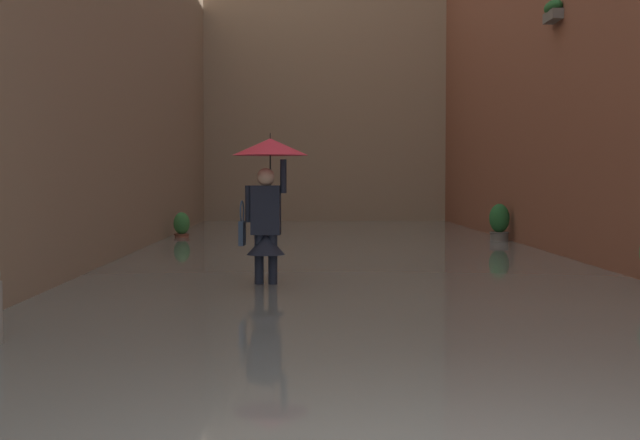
# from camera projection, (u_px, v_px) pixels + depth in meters

# --- Properties ---
(ground_plane) EXTENTS (64.50, 64.50, 0.00)m
(ground_plane) POSITION_uv_depth(u_px,v_px,m) (342.00, 265.00, 17.07)
(ground_plane) COLOR slate
(flood_water) EXTENTS (8.54, 31.80, 0.21)m
(flood_water) POSITION_uv_depth(u_px,v_px,m) (342.00, 259.00, 17.07)
(flood_water) COLOR slate
(flood_water) RESTS_ON ground_plane
(building_facade_far) EXTENTS (11.34, 1.80, 10.42)m
(building_facade_far) POSITION_uv_depth(u_px,v_px,m) (324.00, 67.00, 30.62)
(building_facade_far) COLOR gray
(building_facade_far) RESTS_ON ground_plane
(person_wading) EXTENTS (0.99, 0.99, 2.18)m
(person_wading) POSITION_uv_depth(u_px,v_px,m) (268.00, 184.00, 12.14)
(person_wading) COLOR black
(person_wading) RESTS_ON ground_plane
(potted_plant_mid_left) EXTENTS (0.44, 0.44, 1.03)m
(potted_plant_mid_left) POSITION_uv_depth(u_px,v_px,m) (499.00, 226.00, 20.41)
(potted_plant_mid_left) COLOR #66605B
(potted_plant_mid_left) RESTS_ON ground_plane
(potted_plant_far_right) EXTENTS (0.38, 0.38, 0.79)m
(potted_plant_far_right) POSITION_uv_depth(u_px,v_px,m) (182.00, 229.00, 21.71)
(potted_plant_far_right) COLOR brown
(potted_plant_far_right) RESTS_ON ground_plane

